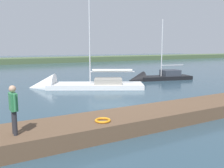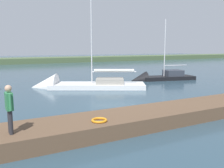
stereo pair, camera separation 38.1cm
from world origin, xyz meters
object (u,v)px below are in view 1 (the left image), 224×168
life_ring_buoy (103,120)px  sailboat_outer_mooring (155,79)px  sailboat_near_dock (73,87)px  person_on_dock (13,106)px

life_ring_buoy → sailboat_outer_mooring: size_ratio=0.09×
sailboat_near_dock → person_on_dock: size_ratio=7.25×
life_ring_buoy → person_on_dock: bearing=-2.8°
sailboat_outer_mooring → person_on_dock: bearing=50.8°
sailboat_near_dock → sailboat_outer_mooring: (-10.08, -0.68, 0.05)m
sailboat_outer_mooring → person_on_dock: sailboat_outer_mooring is taller
sailboat_near_dock → person_on_dock: (6.46, 11.98, 1.57)m
life_ring_buoy → sailboat_outer_mooring: 18.41m
life_ring_buoy → sailboat_near_dock: size_ratio=0.05×
sailboat_outer_mooring → person_on_dock: (16.54, 12.67, 1.52)m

